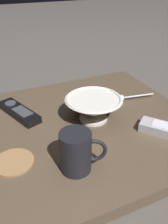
{
  "coord_description": "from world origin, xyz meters",
  "views": [
    {
      "loc": [
        0.55,
        -0.26,
        0.43
      ],
      "look_at": [
        -0.02,
        0.01,
        0.05
      ],
      "focal_mm": 39.18,
      "sensor_mm": 36.0,
      "label": 1
    }
  ],
  "objects_px": {
    "drink_coaster": "(14,162)",
    "teaspoon": "(126,97)",
    "cereal_bowl": "(94,107)",
    "coffee_mug": "(77,152)",
    "tv_remote_far": "(19,112)"
  },
  "relations": [
    {
      "from": "drink_coaster",
      "to": "teaspoon",
      "type": "bearing_deg",
      "value": 110.41
    },
    {
      "from": "cereal_bowl",
      "to": "coffee_mug",
      "type": "xyz_separation_m",
      "value": [
        0.17,
        -0.13,
        0.01
      ]
    },
    {
      "from": "cereal_bowl",
      "to": "coffee_mug",
      "type": "height_order",
      "value": "coffee_mug"
    },
    {
      "from": "coffee_mug",
      "to": "teaspoon",
      "type": "relative_size",
      "value": 0.78
    },
    {
      "from": "coffee_mug",
      "to": "teaspoon",
      "type": "height_order",
      "value": "coffee_mug"
    },
    {
      "from": "coffee_mug",
      "to": "tv_remote_far",
      "type": "xyz_separation_m",
      "value": [
        -0.29,
        -0.07,
        -0.04
      ]
    },
    {
      "from": "cereal_bowl",
      "to": "tv_remote_far",
      "type": "bearing_deg",
      "value": -120.82
    },
    {
      "from": "teaspoon",
      "to": "drink_coaster",
      "type": "distance_m",
      "value": 0.44
    },
    {
      "from": "cereal_bowl",
      "to": "teaspoon",
      "type": "distance_m",
      "value": 0.17
    },
    {
      "from": "drink_coaster",
      "to": "tv_remote_far",
      "type": "bearing_deg",
      "value": 164.7
    },
    {
      "from": "coffee_mug",
      "to": "tv_remote_far",
      "type": "bearing_deg",
      "value": -166.31
    },
    {
      "from": "coffee_mug",
      "to": "teaspoon",
      "type": "xyz_separation_m",
      "value": [
        -0.23,
        0.28,
        -0.04
      ]
    },
    {
      "from": "cereal_bowl",
      "to": "coffee_mug",
      "type": "distance_m",
      "value": 0.22
    },
    {
      "from": "tv_remote_far",
      "to": "teaspoon",
      "type": "bearing_deg",
      "value": 80.54
    },
    {
      "from": "teaspoon",
      "to": "drink_coaster",
      "type": "bearing_deg",
      "value": -69.59
    }
  ]
}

